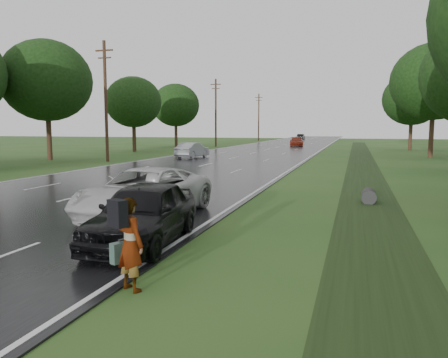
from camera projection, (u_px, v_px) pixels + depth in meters
road at (262, 151)px, 53.43m from camera, size 14.00×180.00×0.04m
edge_stripe_east at (318, 152)px, 51.49m from camera, size 0.12×180.00×0.01m
edge_stripe_west at (210, 150)px, 55.36m from camera, size 0.12×180.00×0.01m
center_line at (262, 151)px, 53.43m from camera, size 0.12×180.00×0.01m
drainage_ditch at (364, 177)px, 25.13m from camera, size 2.20×120.00×0.56m
utility_pole_mid at (106, 100)px, 36.45m from camera, size 1.60×0.26×10.00m
utility_pole_far at (216, 112)px, 64.96m from camera, size 1.60×0.26×10.00m
utility_pole_distant at (259, 116)px, 93.48m from camera, size 1.60×0.26×10.00m
tree_east_d at (434, 82)px, 40.83m from camera, size 8.00×8.00×10.76m
tree_east_f at (412, 99)px, 54.31m from camera, size 7.20×7.20×9.62m
tree_west_c at (47, 81)px, 37.91m from camera, size 7.80×7.80×10.43m
tree_west_d at (133, 102)px, 51.11m from camera, size 6.60×6.60×8.80m
tree_west_f at (176, 105)px, 64.56m from camera, size 7.00×7.00×9.29m
pedestrian at (129, 243)px, 7.70m from camera, size 0.82×0.86×1.68m
white_pickup at (145, 192)px, 14.02m from camera, size 3.06×5.77×1.54m
dark_sedan at (143, 213)px, 10.74m from camera, size 2.24×4.64×1.53m
silver_sedan at (192, 150)px, 40.72m from camera, size 1.95×4.53×1.45m
far_car_red at (296, 142)px, 65.87m from camera, size 2.61×4.99×1.38m
far_car_dark at (301, 137)px, 98.74m from camera, size 1.42×4.04×1.33m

